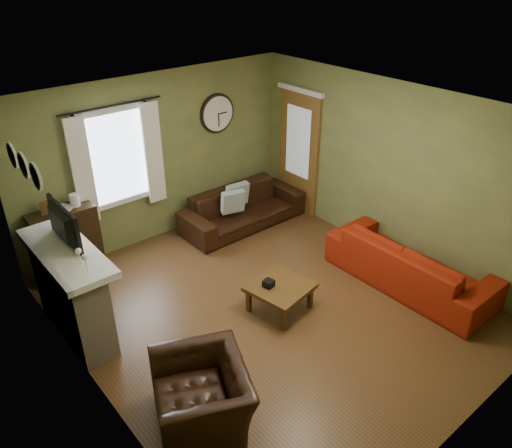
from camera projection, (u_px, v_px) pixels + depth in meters
floor at (270, 307)px, 6.55m from camera, size 4.60×5.20×0.00m
ceiling at (273, 113)px, 5.28m from camera, size 4.60×5.20×0.00m
wall_left at (86, 298)px, 4.62m from camera, size 0.00×5.20×2.60m
wall_right at (390, 172)px, 7.20m from camera, size 0.00×5.20×2.60m
wall_back at (159, 158)px, 7.65m from camera, size 4.60×0.00×2.60m
wall_front at (477, 335)px, 4.17m from camera, size 4.60×0.00×2.60m
fireplace at (72, 296)px, 5.87m from camera, size 0.40×1.40×1.10m
firebox at (91, 306)px, 6.10m from camera, size 0.04×0.60×0.55m
mantel at (65, 253)px, 5.60m from camera, size 0.58×1.60×0.08m
tv at (58, 230)px, 5.61m from camera, size 0.08×0.60×0.35m
tv_screen at (64, 224)px, 5.62m from camera, size 0.02×0.62×0.36m
medallion_left at (36, 176)px, 4.70m from camera, size 0.28×0.28×0.03m
medallion_mid at (24, 165)px, 4.94m from camera, size 0.28×0.28×0.03m
medallion_right at (13, 155)px, 5.17m from camera, size 0.28×0.28×0.03m
window_pane at (116, 157)px, 7.15m from camera, size 1.00×0.02×1.30m
curtain_rod at (111, 106)px, 6.71m from camera, size 0.03×0.03×1.50m
curtain_left at (82, 172)px, 6.80m from camera, size 0.28×0.04×1.55m
curtain_right at (153, 154)px, 7.41m from camera, size 0.28×0.04×1.55m
wall_clock at (218, 114)px, 7.99m from camera, size 0.64×0.06×0.64m
door at (299, 153)px, 8.54m from camera, size 0.05×0.90×2.10m
bookshelf at (67, 244)px, 6.96m from camera, size 0.87×0.37×1.04m
book at (62, 216)px, 6.73m from camera, size 0.27×0.29×0.02m
sofa_brown at (243, 208)px, 8.36m from camera, size 2.13×0.83×0.62m
pillow_left at (233, 202)px, 8.02m from camera, size 0.39×0.21×0.38m
pillow_right at (237, 195)px, 8.26m from camera, size 0.40×0.15×0.39m
sofa_red at (410, 263)px, 6.84m from camera, size 0.91×2.32×0.68m
armchair at (202, 396)px, 4.84m from camera, size 1.21×1.27×0.66m
coffee_table at (280, 297)px, 6.43m from camera, size 0.82×0.82×0.38m
tissue_box at (269, 285)px, 6.31m from camera, size 0.14×0.14×0.09m
wine_glass_a at (86, 263)px, 5.16m from camera, size 0.07×0.07×0.20m
wine_glass_b at (79, 256)px, 5.27m from camera, size 0.07×0.07×0.20m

